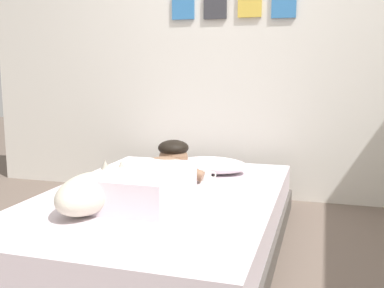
% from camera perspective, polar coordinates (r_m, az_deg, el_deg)
% --- Properties ---
extents(ground_plane, '(12.98, 12.98, 0.00)m').
position_cam_1_polar(ground_plane, '(2.50, -2.46, -15.50)').
color(ground_plane, '#66564C').
extents(back_wall, '(4.49, 0.12, 2.50)m').
position_cam_1_polar(back_wall, '(3.77, 5.24, 12.33)').
color(back_wall, silver).
rests_on(back_wall, ground).
extents(bed, '(1.38, 2.08, 0.33)m').
position_cam_1_polar(bed, '(2.72, -3.94, -9.67)').
color(bed, '#4C4742').
rests_on(bed, ground).
extents(pillow, '(0.52, 0.32, 0.11)m').
position_cam_1_polar(pillow, '(3.18, 2.47, -2.69)').
color(pillow, silver).
rests_on(pillow, bed).
extents(person_lying, '(0.43, 0.92, 0.27)m').
position_cam_1_polar(person_lying, '(2.61, -4.94, -4.23)').
color(person_lying, silver).
rests_on(person_lying, bed).
extents(dog, '(0.26, 0.57, 0.21)m').
position_cam_1_polar(dog, '(2.38, -12.56, -5.84)').
color(dog, beige).
rests_on(dog, bed).
extents(coffee_cup, '(0.12, 0.09, 0.07)m').
position_cam_1_polar(coffee_cup, '(2.98, 1.64, -3.86)').
color(coffee_cup, white).
rests_on(coffee_cup, bed).
extents(cell_phone, '(0.07, 0.14, 0.01)m').
position_cam_1_polar(cell_phone, '(2.29, -6.82, -8.82)').
color(cell_phone, black).
rests_on(cell_phone, bed).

